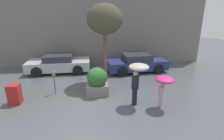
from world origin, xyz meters
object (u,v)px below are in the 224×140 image
Objects in this scene: person_adult at (138,74)px; parked_car_far at (136,63)px; person_child at (164,83)px; newspaper_box at (15,94)px; planter_box at (97,81)px; parking_meter at (54,78)px; parked_car_near at (59,64)px; street_tree at (105,20)px.

person_adult is 0.44× the size of parked_car_far.
newspaper_box is at bearing -162.26° from person_child.
planter_box reaches higher than parked_car_far.
parking_meter is at bearing 28.25° from newspaper_box.
parked_car_far is 5.87m from parking_meter.
person_adult reaches higher than parked_car_near.
person_child is at bearing 172.76° from parked_car_far.
newspaper_box is (-6.45, 1.02, -0.70)m from person_child.
parked_car_near reaches higher than newspaper_box.
planter_box is at bearing 132.08° from person_adult.
parked_car_far reaches higher than newspaper_box.
person_child is 5.22m from parking_meter.
parked_car_near is 3.61× the size of parking_meter.
person_child is (1.05, -0.38, -0.29)m from person_adult.
parked_car_near is 1.00× the size of parked_car_far.
person_adult is 3.75m from street_tree.
street_tree is at bearing 121.35° from parked_car_far.
person_adult is at bearing -6.76° from newspaper_box.
parked_car_near is at bearing 160.82° from person_child.
parked_car_far is at bearing 115.89° from person_child.
person_child is at bearing -9.01° from newspaper_box.
street_tree is 4.90× the size of newspaper_box.
parked_car_far is 4.70× the size of newspaper_box.
person_adult is 1.15m from person_child.
person_child reaches higher than planter_box.
street_tree is at bearing 27.51° from parking_meter.
planter_box is at bearing -7.47° from parking_meter.
parking_meter reaches higher than newspaper_box.
person_child is (2.75, -1.60, 0.45)m from planter_box.
person_child is 0.32× the size of street_tree.
planter_box is 1.55× the size of newspaper_box.
person_child reaches higher than parked_car_near.
parked_car_far is 7.66m from newspaper_box.
person_child is 4.61m from street_tree.
parked_car_far is at bearing 64.01° from person_adult.
parked_car_near is (-2.52, 3.84, -0.12)m from planter_box.
street_tree reaches higher than parked_car_far.
street_tree is 5.70m from newspaper_box.
newspaper_box is at bearing 115.15° from parked_car_far.
person_child is at bearing -32.46° from person_adult.
newspaper_box is at bearing -152.21° from street_tree.
newspaper_box is (-3.70, -0.57, -0.25)m from planter_box.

